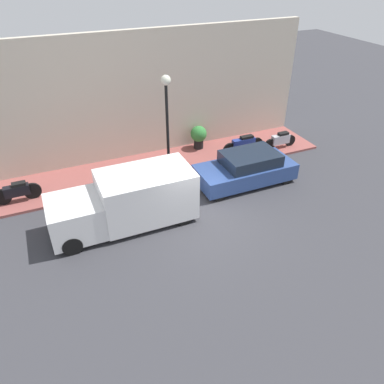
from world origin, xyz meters
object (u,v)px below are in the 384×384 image
motorcycle_black (17,191)px  scooter_silver (281,140)px  parked_car (246,169)px  delivery_van (125,201)px  streetlamp (167,106)px  potted_plant (199,135)px  motorcycle_blue (244,144)px

motorcycle_black → scooter_silver: (-0.15, -12.14, -0.02)m
motorcycle_black → scooter_silver: motorcycle_black is taller
parked_car → delivery_van: size_ratio=0.82×
motorcycle_black → streetlamp: bearing=-94.2°
parked_car → potted_plant: parked_car is taller
parked_car → motorcycle_blue: bearing=-27.9°
motorcycle_black → motorcycle_blue: 10.16m
scooter_silver → potted_plant: (1.61, 3.73, 0.24)m
parked_car → motorcycle_black: size_ratio=2.36×
motorcycle_blue → streetlamp: (-0.52, 4.03, 2.65)m
motorcycle_black → potted_plant: size_ratio=1.54×
delivery_van → motorcycle_blue: (3.01, -6.60, -0.40)m
scooter_silver → motorcycle_blue: bearing=83.7°
parked_car → motorcycle_black: parked_car is taller
scooter_silver → streetlamp: 6.60m
delivery_van → motorcycle_black: bearing=50.3°
parked_car → potted_plant: 3.66m
delivery_van → scooter_silver: (2.79, -8.58, -0.45)m
delivery_van → potted_plant: size_ratio=4.43×
motorcycle_black → streetlamp: (-0.45, -6.13, 2.69)m
potted_plant → motorcycle_blue: bearing=-128.5°
parked_car → streetlamp: size_ratio=0.96×
motorcycle_blue → potted_plant: size_ratio=1.88×
scooter_silver → potted_plant: potted_plant is taller
motorcycle_black → potted_plant: bearing=-80.2°
streetlamp → motorcycle_black: bearing=85.8°
parked_car → scooter_silver: parked_car is taller
motorcycle_black → scooter_silver: bearing=-90.7°
scooter_silver → streetlamp: (-0.30, 6.01, 2.71)m
streetlamp → motorcycle_blue: bearing=-82.7°
motorcycle_black → streetlamp: size_ratio=0.41×
parked_car → streetlamp: 4.21m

